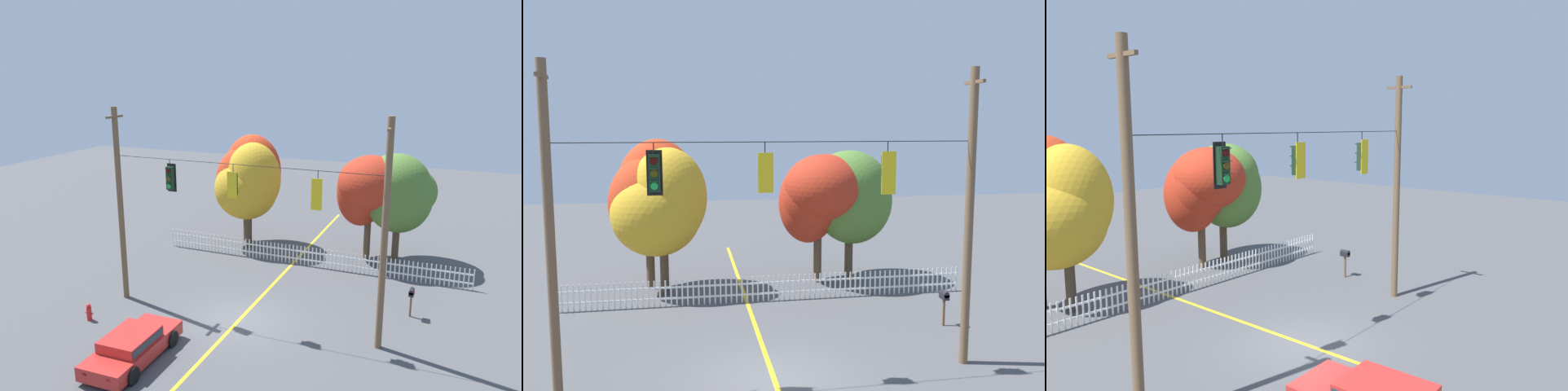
% 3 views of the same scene
% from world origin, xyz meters
% --- Properties ---
extents(ground, '(80.00, 80.00, 0.00)m').
position_xyz_m(ground, '(0.00, 0.00, 0.00)').
color(ground, '#4C4C4F').
extents(lane_centerline_stripe, '(0.16, 36.00, 0.01)m').
position_xyz_m(lane_centerline_stripe, '(0.00, 0.00, 0.00)').
color(lane_centerline_stripe, gold).
rests_on(lane_centerline_stripe, ground).
extents(signal_support_span, '(12.36, 1.10, 9.14)m').
position_xyz_m(signal_support_span, '(0.00, 0.00, 4.65)').
color(signal_support_span, brown).
rests_on(signal_support_span, ground).
extents(traffic_signal_southbound_primary, '(0.43, 0.38, 1.46)m').
position_xyz_m(traffic_signal_southbound_primary, '(-3.28, 0.01, 6.13)').
color(traffic_signal_southbound_primary, black).
extents(traffic_signal_northbound_secondary, '(0.43, 0.38, 1.42)m').
position_xyz_m(traffic_signal_northbound_secondary, '(-0.23, -0.01, 6.11)').
color(traffic_signal_northbound_secondary, black).
extents(traffic_signal_westbound_side, '(0.43, 0.38, 1.54)m').
position_xyz_m(traffic_signal_westbound_side, '(3.39, -0.01, 6.05)').
color(traffic_signal_westbound_side, black).
extents(white_picket_fence, '(17.42, 0.06, 1.10)m').
position_xyz_m(white_picket_fence, '(0.81, 7.21, 0.56)').
color(white_picket_fence, white).
rests_on(white_picket_fence, ground).
extents(autumn_maple_near_fence, '(3.93, 3.75, 6.84)m').
position_xyz_m(autumn_maple_near_fence, '(-3.84, 9.82, 4.26)').
color(autumn_maple_near_fence, brown).
rests_on(autumn_maple_near_fence, ground).
extents(autumn_maple_mid, '(4.18, 3.57, 6.50)m').
position_xyz_m(autumn_maple_mid, '(-3.51, 9.11, 3.92)').
color(autumn_maple_mid, '#473828').
rests_on(autumn_maple_mid, ground).
extents(autumn_oak_far_east, '(3.90, 3.69, 6.14)m').
position_xyz_m(autumn_oak_far_east, '(3.52, 9.44, 4.24)').
color(autumn_oak_far_east, brown).
rests_on(autumn_oak_far_east, ground).
extents(autumn_maple_far_west, '(4.25, 4.21, 6.28)m').
position_xyz_m(autumn_maple_far_west, '(5.22, 9.80, 4.17)').
color(autumn_maple_far_west, brown).
rests_on(autumn_maple_far_west, ground).
extents(roadside_mailbox, '(0.25, 0.44, 1.33)m').
position_xyz_m(roadside_mailbox, '(6.92, 3.17, 1.09)').
color(roadside_mailbox, brown).
rests_on(roadside_mailbox, ground).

